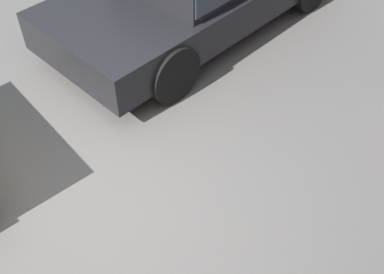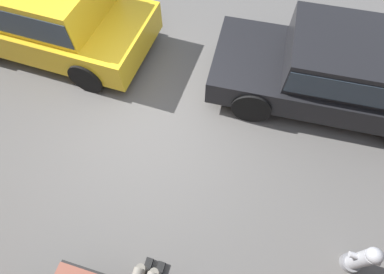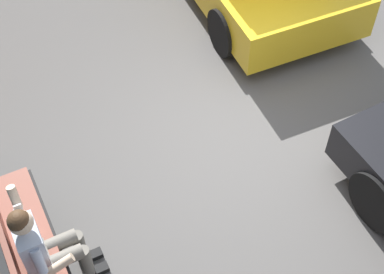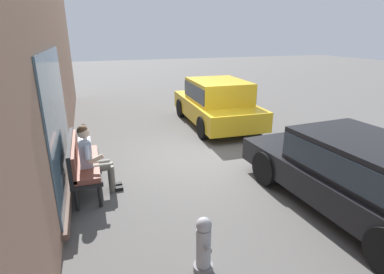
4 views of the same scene
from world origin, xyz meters
name	(u,v)px [view 4 (image 4 of 4)]	position (x,y,z in m)	size (l,w,h in m)	color
ground_plane	(205,157)	(0.00, 0.00, 0.00)	(60.00, 60.00, 0.00)	#565451
building_facade	(40,57)	(-0.01, 3.40, 2.53)	(18.00, 0.51, 5.09)	#93705B
bench	(80,161)	(-0.69, 2.90, 0.61)	(1.77, 0.55, 1.04)	black
person_on_phone	(92,157)	(-0.90, 2.67, 0.73)	(0.73, 0.74, 1.38)	#6B665B
parked_car_near	(359,172)	(-3.10, -1.56, 0.75)	(4.44, 2.03, 1.35)	black
parked_car_mid	(217,101)	(2.53, -1.41, 0.83)	(4.20, 2.12, 1.53)	gold
fire_hydrant	(204,246)	(-3.55, 1.43, 0.39)	(0.38, 0.26, 0.81)	slate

